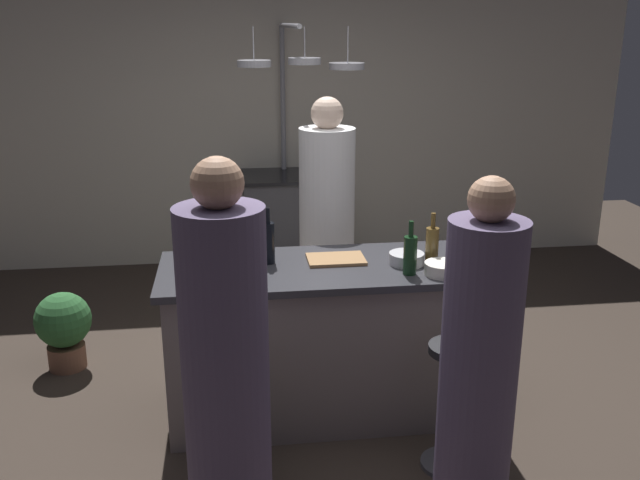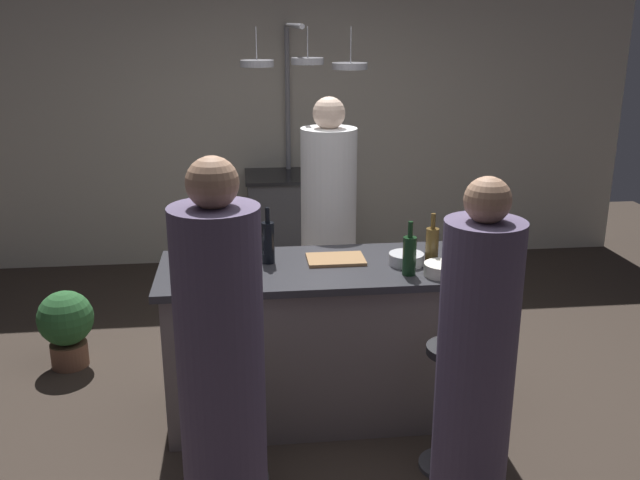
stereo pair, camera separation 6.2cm
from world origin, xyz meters
The scene contains 21 objects.
ground_plane centered at (0.00, 0.00, 0.00)m, with size 9.00×9.00×0.00m, color #382D26.
back_wall centered at (0.00, 2.85, 1.30)m, with size 6.40×0.16×2.60m, color beige.
kitchen_island centered at (0.00, 0.00, 0.45)m, with size 1.80×0.72×0.90m.
stove_range centered at (0.00, 2.45, 0.45)m, with size 0.80×0.64×0.89m.
chef centered at (0.13, 0.83, 0.80)m, with size 0.37×0.37×1.73m.
bar_stool_right centered at (0.56, -0.62, 0.38)m, with size 0.28×0.28×0.68m.
guest_right centered at (0.54, -0.99, 0.74)m, with size 0.34×0.34×1.60m.
bar_stool_left centered at (-0.48, -0.62, 0.38)m, with size 0.28×0.28×0.68m.
guest_left centered at (-0.54, -0.99, 0.79)m, with size 0.36×0.36×1.70m.
overhead_pot_rack centered at (0.03, 1.84, 1.69)m, with size 0.89×1.54×2.17m.
potted_plant centered at (-1.60, 0.74, 0.30)m, with size 0.36×0.36×0.52m.
cutting_board centered at (0.08, 0.07, 0.91)m, with size 0.32×0.22×0.02m, color #997047.
pepper_mill centered at (0.77, -0.01, 1.01)m, with size 0.05×0.05×0.21m, color #382319.
wine_bottle_dark centered at (-0.30, 0.08, 1.02)m, with size 0.07×0.07×0.32m.
wine_bottle_amber centered at (0.60, -0.04, 1.01)m, with size 0.07×0.07×0.29m.
wine_bottle_red centered at (0.43, -0.19, 1.01)m, with size 0.07×0.07×0.29m.
wine_bottle_rose centered at (-0.62, 0.19, 1.03)m, with size 0.07×0.07×0.33m.
wine_glass_near_left_guest centered at (-0.50, 0.07, 1.01)m, with size 0.07×0.07×0.15m.
wine_glass_near_right_guest centered at (-0.55, 0.00, 1.01)m, with size 0.07×0.07×0.15m.
mixing_bowl_ceramic centered at (0.61, -0.22, 0.93)m, with size 0.20×0.20×0.07m, color silver.
mixing_bowl_steel centered at (0.46, -0.04, 0.93)m, with size 0.19×0.19×0.06m, color #B7B7BC.
Camera 2 is at (-0.43, -3.60, 2.18)m, focal length 39.22 mm.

